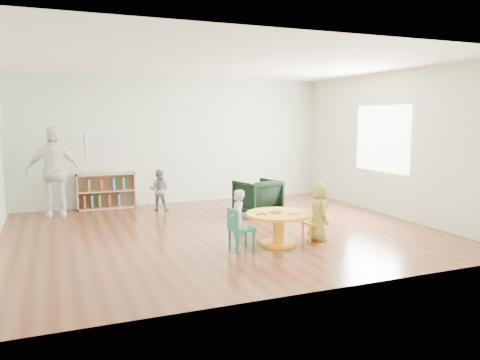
{
  "coord_description": "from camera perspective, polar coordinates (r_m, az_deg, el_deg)",
  "views": [
    {
      "loc": [
        -2.62,
        -7.3,
        1.91
      ],
      "look_at": [
        0.2,
        -0.3,
        0.91
      ],
      "focal_mm": 35.0,
      "sensor_mm": 36.0,
      "label": 1
    }
  ],
  "objects": [
    {
      "name": "kid_chair_left",
      "position": [
        6.81,
        -0.16,
        -5.83
      ],
      "size": [
        0.35,
        0.35,
        0.62
      ],
      "rotation": [
        0.0,
        0.0,
        -1.52
      ],
      "color": "#177F72",
      "rests_on": "ground"
    },
    {
      "name": "room",
      "position": [
        7.76,
        -2.11,
        7.44
      ],
      "size": [
        7.1,
        7.0,
        2.8
      ],
      "color": "brown",
      "rests_on": "ground"
    },
    {
      "name": "alphabet_poster",
      "position": [
        10.35,
        -16.27,
        4.17
      ],
      "size": [
        0.74,
        0.01,
        0.54
      ],
      "color": "white",
      "rests_on": "ground"
    },
    {
      "name": "bookshelf",
      "position": [
        10.32,
        -16.07,
        -1.32
      ],
      "size": [
        1.2,
        0.3,
        0.75
      ],
      "color": "#AB7C5F",
      "rests_on": "ground"
    },
    {
      "name": "activity_table",
      "position": [
        7.11,
        4.71,
        -5.22
      ],
      "size": [
        0.98,
        0.98,
        0.53
      ],
      "rotation": [
        0.0,
        0.0,
        -0.02
      ],
      "color": "#FFAA15",
      "rests_on": "ground"
    },
    {
      "name": "child_right",
      "position": [
        7.42,
        9.49,
        -3.81
      ],
      "size": [
        0.31,
        0.46,
        0.92
      ],
      "primitive_type": "imported",
      "rotation": [
        0.0,
        0.0,
        1.53
      ],
      "color": "#FFF61C",
      "rests_on": "ground"
    },
    {
      "name": "kid_chair_right",
      "position": [
        7.49,
        9.17,
        -5.0
      ],
      "size": [
        0.29,
        0.29,
        0.55
      ],
      "rotation": [
        0.0,
        0.0,
        1.57
      ],
      "color": "#FFAA15",
      "rests_on": "ground"
    },
    {
      "name": "toddler",
      "position": [
        9.83,
        -9.83,
        -1.2
      ],
      "size": [
        0.51,
        0.46,
        0.86
      ],
      "primitive_type": "imported",
      "rotation": [
        0.0,
        0.0,
        2.74
      ],
      "color": "#161F37",
      "rests_on": "ground"
    },
    {
      "name": "armchair",
      "position": [
        9.29,
        2.17,
        -2.09
      ],
      "size": [
        0.9,
        0.92,
        0.7
      ],
      "primitive_type": "imported",
      "rotation": [
        0.0,
        0.0,
        3.37
      ],
      "color": "black",
      "rests_on": "ground"
    },
    {
      "name": "child_left",
      "position": [
        6.77,
        -0.31,
        -4.94
      ],
      "size": [
        0.32,
        0.38,
        0.89
      ],
      "primitive_type": "imported",
      "rotation": [
        0.0,
        0.0,
        -1.97
      ],
      "color": "silver",
      "rests_on": "ground"
    },
    {
      "name": "adult_caretaker",
      "position": [
        9.76,
        -21.76,
        0.95
      ],
      "size": [
        1.06,
        0.52,
        1.75
      ],
      "primitive_type": "imported",
      "rotation": [
        0.0,
        0.0,
        -0.09
      ],
      "color": "white",
      "rests_on": "ground"
    }
  ]
}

